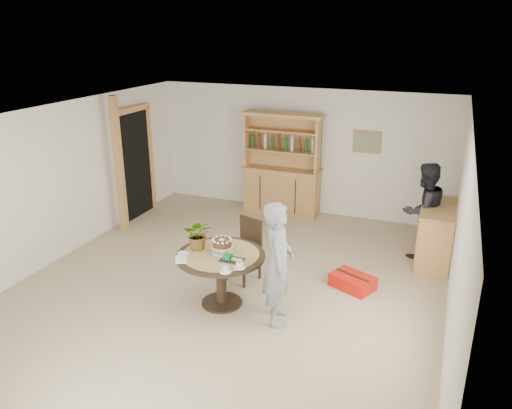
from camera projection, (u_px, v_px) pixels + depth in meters
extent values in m
plane|color=tan|center=(230.00, 286.00, 7.37)|extent=(7.00, 7.00, 0.00)
cube|color=white|center=(301.00, 151.00, 10.00)|extent=(6.00, 0.04, 2.50)
cube|color=white|center=(40.00, 352.00, 3.88)|extent=(6.00, 0.04, 2.50)
cube|color=white|center=(58.00, 183.00, 7.98)|extent=(0.04, 7.00, 2.50)
cube|color=white|center=(458.00, 240.00, 5.90)|extent=(0.04, 7.00, 2.50)
cube|color=white|center=(226.00, 117.00, 6.51)|extent=(6.00, 7.00, 0.04)
cube|color=tan|center=(367.00, 142.00, 9.42)|extent=(0.52, 0.03, 0.42)
cube|color=#59724C|center=(367.00, 142.00, 9.40)|extent=(0.44, 0.02, 0.34)
cube|color=black|center=(135.00, 165.00, 9.77)|extent=(0.10, 0.90, 2.10)
cube|color=tan|center=(120.00, 171.00, 9.33)|extent=(0.12, 0.10, 2.10)
cube|color=tan|center=(150.00, 159.00, 10.20)|extent=(0.12, 0.10, 2.10)
cube|color=tan|center=(131.00, 110.00, 9.40)|extent=(0.12, 1.10, 0.10)
cube|color=tan|center=(119.00, 166.00, 8.92)|extent=(0.12, 0.12, 2.50)
cube|color=tan|center=(282.00, 191.00, 10.15)|extent=(1.50, 0.50, 0.90)
cube|color=tan|center=(282.00, 169.00, 9.99)|extent=(1.56, 0.54, 0.04)
cube|color=tan|center=(284.00, 141.00, 9.89)|extent=(1.50, 0.04, 1.06)
cube|color=tan|center=(248.00, 139.00, 10.01)|extent=(0.04, 0.34, 1.06)
cube|color=tan|center=(318.00, 145.00, 9.50)|extent=(0.04, 0.34, 1.06)
cube|color=tan|center=(282.00, 151.00, 9.81)|extent=(1.44, 0.32, 0.03)
cube|color=tan|center=(282.00, 131.00, 9.68)|extent=(1.44, 0.32, 0.03)
cube|color=tan|center=(282.00, 115.00, 9.57)|extent=(1.62, 0.40, 0.06)
cylinder|color=#194C1E|center=(255.00, 141.00, 9.95)|extent=(0.07, 0.07, 0.28)
cylinder|color=#4C2D14|center=(263.00, 141.00, 9.90)|extent=(0.07, 0.07, 0.28)
cylinder|color=#B2BFB2|center=(270.00, 142.00, 9.84)|extent=(0.07, 0.07, 0.28)
cylinder|color=#194C1E|center=(278.00, 143.00, 9.79)|extent=(0.07, 0.07, 0.28)
cylinder|color=#4C2D14|center=(286.00, 143.00, 9.73)|extent=(0.07, 0.07, 0.28)
cylinder|color=#B2BFB2|center=(294.00, 144.00, 9.68)|extent=(0.07, 0.07, 0.28)
cylinder|color=#194C1E|center=(302.00, 145.00, 9.62)|extent=(0.07, 0.07, 0.28)
cylinder|color=#4C2D14|center=(310.00, 145.00, 9.57)|extent=(0.07, 0.07, 0.28)
cube|color=tan|center=(436.00, 236.00, 8.01)|extent=(0.50, 1.20, 0.90)
cube|color=tan|center=(440.00, 208.00, 7.85)|extent=(0.54, 1.26, 0.04)
cylinder|color=black|center=(221.00, 256.00, 6.67)|extent=(1.20, 1.20, 0.04)
cylinder|color=black|center=(221.00, 280.00, 6.80)|extent=(0.14, 0.14, 0.70)
cylinder|color=black|center=(222.00, 302.00, 6.91)|extent=(0.56, 0.56, 0.03)
cylinder|color=#A58E50|center=(221.00, 254.00, 6.66)|extent=(1.04, 1.04, 0.01)
cube|color=black|center=(243.00, 252.00, 7.42)|extent=(0.53, 0.53, 0.04)
cube|color=black|center=(251.00, 233.00, 7.47)|extent=(0.41, 0.16, 0.46)
cube|color=black|center=(251.00, 219.00, 7.40)|extent=(0.41, 0.17, 0.05)
cube|color=black|center=(226.00, 267.00, 7.48)|extent=(0.04, 0.04, 0.44)
cube|color=black|center=(244.00, 274.00, 7.26)|extent=(0.04, 0.04, 0.44)
cube|color=black|center=(242.00, 259.00, 7.74)|extent=(0.04, 0.03, 0.44)
cube|color=black|center=(260.00, 265.00, 7.52)|extent=(0.04, 0.04, 0.44)
cylinder|color=white|center=(222.00, 252.00, 6.70)|extent=(0.28, 0.28, 0.01)
cylinder|color=white|center=(222.00, 249.00, 6.69)|extent=(0.05, 0.05, 0.08)
cylinder|color=white|center=(222.00, 246.00, 6.67)|extent=(0.30, 0.30, 0.01)
cylinder|color=#4A2915|center=(222.00, 243.00, 6.66)|extent=(0.26, 0.26, 0.09)
cylinder|color=white|center=(222.00, 240.00, 6.64)|extent=(0.08, 0.08, 0.01)
sphere|color=white|center=(230.00, 241.00, 6.60)|extent=(0.04, 0.04, 0.04)
sphere|color=white|center=(231.00, 239.00, 6.66)|extent=(0.04, 0.04, 0.04)
sphere|color=white|center=(229.00, 237.00, 6.71)|extent=(0.04, 0.04, 0.04)
sphere|color=white|center=(226.00, 236.00, 6.74)|extent=(0.04, 0.04, 0.04)
sphere|color=white|center=(221.00, 236.00, 6.75)|extent=(0.04, 0.04, 0.04)
sphere|color=white|center=(217.00, 237.00, 6.73)|extent=(0.04, 0.04, 0.04)
sphere|color=white|center=(214.00, 238.00, 6.68)|extent=(0.04, 0.04, 0.04)
sphere|color=white|center=(213.00, 240.00, 6.62)|extent=(0.04, 0.04, 0.04)
sphere|color=white|center=(214.00, 242.00, 6.57)|extent=(0.04, 0.04, 0.04)
sphere|color=white|center=(218.00, 243.00, 6.54)|extent=(0.04, 0.04, 0.04)
sphere|color=white|center=(223.00, 243.00, 6.53)|extent=(0.04, 0.04, 0.04)
sphere|color=white|center=(227.00, 243.00, 6.55)|extent=(0.04, 0.04, 0.04)
imported|color=#3F7233|center=(198.00, 234.00, 6.75)|extent=(0.47, 0.44, 0.42)
cube|color=black|center=(232.00, 260.00, 6.48)|extent=(0.30, 0.20, 0.01)
cube|color=#0D7B24|center=(228.00, 257.00, 6.49)|extent=(0.10, 0.10, 0.06)
cube|color=#0D7B24|center=(228.00, 254.00, 6.47)|extent=(0.11, 0.02, 0.01)
cylinder|color=white|center=(240.00, 268.00, 6.27)|extent=(0.15, 0.15, 0.01)
imported|color=white|center=(240.00, 265.00, 6.26)|extent=(0.10, 0.10, 0.08)
cylinder|color=white|center=(225.00, 272.00, 6.17)|extent=(0.15, 0.15, 0.01)
imported|color=white|center=(225.00, 269.00, 6.15)|extent=(0.08, 0.08, 0.07)
cube|color=white|center=(184.00, 253.00, 6.64)|extent=(0.14, 0.08, 0.03)
cube|color=white|center=(181.00, 257.00, 6.52)|extent=(0.16, 0.11, 0.03)
cube|color=white|center=(181.00, 261.00, 6.41)|extent=(0.16, 0.14, 0.03)
imported|color=slate|center=(278.00, 264.00, 6.26)|extent=(0.54, 0.68, 1.64)
imported|color=black|center=(423.00, 211.00, 8.08)|extent=(0.98, 0.98, 1.60)
cube|color=red|center=(352.00, 282.00, 7.30)|extent=(0.71, 0.61, 0.20)
cube|color=black|center=(353.00, 275.00, 7.26)|extent=(0.53, 0.26, 0.01)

